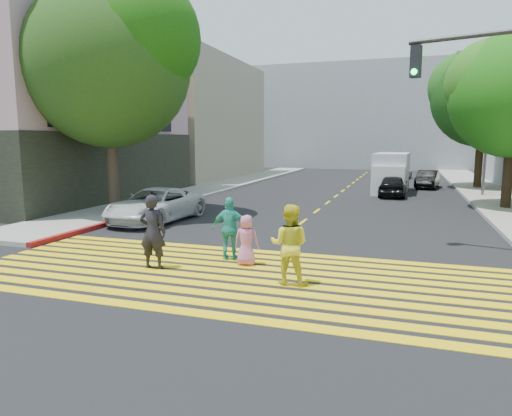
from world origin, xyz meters
The scene contains 21 objects.
ground centered at (0.00, 0.00, 0.00)m, with size 120.00×120.00×0.00m, color black.
sidewalk_left centered at (-8.50, 22.00, 0.07)m, with size 3.00×40.00×0.15m, color gray.
sidewalk_right centered at (8.50, 15.00, 0.07)m, with size 3.00×60.00×0.15m, color gray.
curb_red centered at (-6.90, 6.00, 0.08)m, with size 0.20×8.00×0.16m, color maroon.
crosswalk centered at (0.00, 1.28, 0.01)m, with size 13.40×5.30×0.01m.
lane_line centered at (0.00, 22.50, 0.01)m, with size 0.12×34.40×0.01m.
building_left_pink centered at (-16.00, 12.00, 4.58)m, with size 12.10×14.10×11.00m.
building_left_tan centered at (-16.00, 28.00, 5.00)m, with size 12.00×16.00×10.00m, color tan.
backdrop_block centered at (0.00, 48.00, 6.00)m, with size 30.00×8.00×12.00m, color gray.
tree_left centered at (-8.18, 8.29, 6.72)m, with size 8.37×7.91×9.97m.
tree_right_far centered at (8.48, 24.77, 6.42)m, with size 8.69×8.39×9.50m.
pedestrian_man centered at (-2.16, 1.24, 0.94)m, with size 0.69×0.45×1.89m, color black.
pedestrian_woman centered at (1.42, 1.06, 0.91)m, with size 0.88×0.69×1.82m, color yellow.
pedestrian_child centered at (-0.02, 2.26, 0.66)m, with size 0.65×0.42×1.33m, color #BE6598.
pedestrian_extra centered at (-0.61, 2.63, 0.86)m, with size 1.00×0.42×1.71m, color teal.
white_sedan centered at (-5.61, 7.24, 0.67)m, with size 2.21×4.80×1.33m, color silver.
dark_car_near centered at (3.14, 18.92, 0.64)m, with size 1.51×3.74×1.28m, color black.
silver_car centered at (3.23, 31.70, 0.62)m, with size 1.75×4.30×1.25m, color #A7A8AA.
dark_car_parked centered at (5.24, 24.55, 0.60)m, with size 1.28×3.66×1.21m, color black.
white_van centered at (2.95, 21.07, 1.16)m, with size 2.17×5.25×2.44m.
street_lamp centered at (7.86, 20.00, 4.81)m, with size 1.89×0.56×8.38m.
Camera 1 is at (3.82, -8.61, 3.20)m, focal length 32.00 mm.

